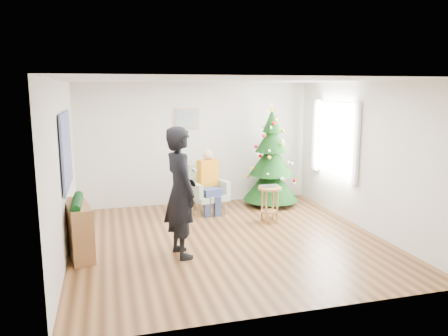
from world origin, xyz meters
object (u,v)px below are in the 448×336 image
object	(u,v)px
armchair	(208,195)
console	(79,230)
christmas_tree	(271,161)
stool	(270,204)
standing_man	(180,192)

from	to	relation	value
armchair	console	world-z (taller)	armchair
christmas_tree	stool	size ratio (longest dim) A/B	3.20
standing_man	console	bearing A→B (deg)	63.40
console	armchair	bearing A→B (deg)	25.24
standing_man	console	distance (m)	1.63
stool	console	world-z (taller)	console
stool	console	xyz separation A→B (m)	(-3.36, -0.82, 0.06)
stool	armchair	distance (m)	1.35
armchair	console	xyz separation A→B (m)	(-2.39, -1.77, 0.05)
stool	standing_man	size ratio (longest dim) A/B	0.34
christmas_tree	console	bearing A→B (deg)	-152.75
stool	console	bearing A→B (deg)	-166.28
armchair	console	distance (m)	2.97
stool	armchair	xyz separation A→B (m)	(-0.97, 0.95, 0.01)
stool	standing_man	distance (m)	2.33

